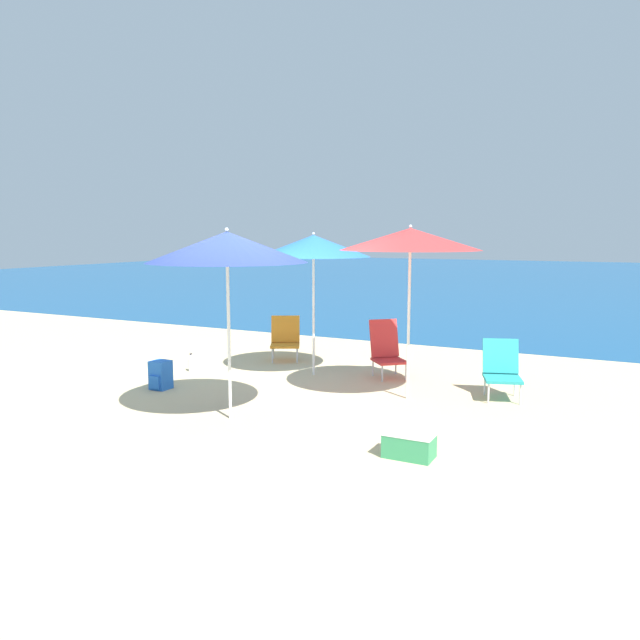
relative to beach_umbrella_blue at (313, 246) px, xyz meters
name	(u,v)px	position (x,y,z in m)	size (l,w,h in m)	color
ground_plane	(240,416)	(0.21, -2.27, -1.93)	(60.00, 60.00, 0.00)	#D1BA89
sea_water	(542,278)	(0.21, 23.15, -1.92)	(60.00, 40.00, 0.01)	navy
beach_umbrella_blue	(313,246)	(0.00, 0.00, 0.00)	(1.68, 1.68, 2.13)	white
beach_umbrella_red	(410,239)	(1.70, -0.65, 0.11)	(1.77, 1.77, 2.22)	white
beach_umbrella_navy	(227,247)	(0.18, -2.41, 0.03)	(1.80, 1.80, 2.17)	white
beach_chair_red	(386,349)	(1.00, 0.42, -1.52)	(0.68, 0.69, 0.84)	silver
beach_chair_teal	(502,368)	(2.76, -0.05, -1.54)	(0.61, 0.70, 0.74)	silver
beach_chair_orange	(285,338)	(-0.96, 0.81, -1.55)	(0.66, 0.67, 0.73)	silver
backpack_blue	(160,375)	(-1.47, -1.71, -1.73)	(0.24, 0.26, 0.39)	blue
water_bottle	(191,364)	(-1.80, -0.64, -1.82)	(0.08, 0.08, 0.28)	silver
cooler_box	(409,443)	(2.42, -2.68, -1.79)	(0.48, 0.29, 0.28)	#338C59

